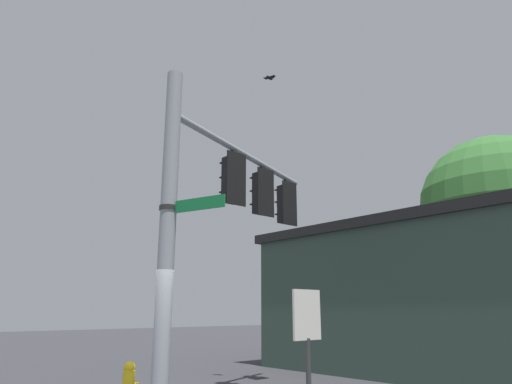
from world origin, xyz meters
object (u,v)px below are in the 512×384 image
street_name_sign (182,206)px  bird_flying (269,78)px  traffic_light_mid_inner (261,193)px  historical_marker (307,338)px  fire_hydrant (129,383)px  traffic_light_nearest_pole (231,180)px  traffic_light_mid_outer (285,204)px

street_name_sign → bird_flying: bearing=24.4°
traffic_light_mid_inner → historical_marker: size_ratio=0.62×
fire_hydrant → bird_flying: bearing=-6.9°
traffic_light_nearest_pole → traffic_light_mid_inner: bearing=18.5°
traffic_light_mid_outer → historical_marker: size_ratio=0.62×
street_name_sign → fire_hydrant: 3.89m
traffic_light_mid_outer → historical_marker: bearing=-132.2°
street_name_sign → fire_hydrant: size_ratio=1.61×
traffic_light_mid_inner → historical_marker: traffic_light_mid_inner is taller
traffic_light_nearest_pole → street_name_sign: bearing=-152.7°
traffic_light_mid_inner → bird_flying: bearing=27.1°
street_name_sign → bird_flying: 6.35m
traffic_light_mid_inner → street_name_sign: (-3.21, -1.42, -1.07)m
fire_hydrant → historical_marker: size_ratio=0.39×
traffic_light_nearest_pole → historical_marker: traffic_light_nearest_pole is taller
bird_flying → historical_marker: 8.23m
fire_hydrant → historical_marker: historical_marker is taller
street_name_sign → fire_hydrant: (0.33, 2.20, -3.19)m
street_name_sign → historical_marker: street_name_sign is taller
historical_marker → street_name_sign: bearing=122.9°
street_name_sign → historical_marker: size_ratio=0.62×
traffic_light_nearest_pole → traffic_light_mid_outer: 2.78m
traffic_light_nearest_pole → traffic_light_mid_outer: bearing=18.5°
traffic_light_mid_inner → fire_hydrant: (-2.88, 0.78, -4.26)m
street_name_sign → bird_flying: size_ratio=3.18×
bird_flying → street_name_sign: bearing=-155.6°
street_name_sign → bird_flying: bird_flying is taller
street_name_sign → historical_marker: bearing=-57.1°
traffic_light_nearest_pole → traffic_light_mid_outer: same height
street_name_sign → traffic_light_nearest_pole: bearing=27.3°
traffic_light_mid_inner → traffic_light_mid_outer: bearing=18.5°
traffic_light_nearest_pole → bird_flying: bird_flying is taller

